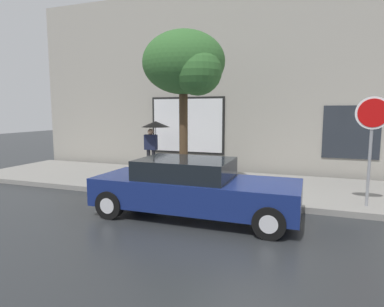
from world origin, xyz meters
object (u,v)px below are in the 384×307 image
(pedestrian_with_umbrella, at_px, (154,131))
(street_tree, at_px, (186,65))
(parked_car, at_px, (193,188))
(stop_sign, at_px, (372,130))

(pedestrian_with_umbrella, bearing_deg, street_tree, -45.23)
(parked_car, distance_m, street_tree, 3.80)
(street_tree, bearing_deg, parked_car, -65.24)
(parked_car, xyz_separation_m, pedestrian_with_umbrella, (-3.05, 4.19, 1.02))
(stop_sign, bearing_deg, pedestrian_with_umbrella, 159.99)
(parked_car, bearing_deg, street_tree, 114.76)
(pedestrian_with_umbrella, distance_m, stop_sign, 7.30)
(street_tree, bearing_deg, pedestrian_with_umbrella, 134.77)
(pedestrian_with_umbrella, xyz_separation_m, stop_sign, (6.85, -2.50, 0.30))
(parked_car, height_order, stop_sign, stop_sign)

